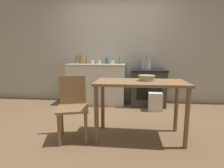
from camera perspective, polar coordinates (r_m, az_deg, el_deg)
ground_plane at (r=2.95m, az=-0.95°, el=-13.10°), size 14.00×14.00×0.00m
wall_back at (r=4.31m, az=1.64°, el=11.29°), size 8.00×0.07×2.55m
counter_cabinet at (r=4.12m, az=-5.07°, el=0.07°), size 1.33×0.56×0.93m
stove at (r=4.05m, az=11.60°, el=-1.07°), size 0.79×0.61×0.81m
work_table at (r=2.37m, az=9.13°, el=-2.09°), size 1.19×0.59×0.79m
chair at (r=2.45m, az=-12.69°, el=-6.67°), size 0.50×0.50×0.85m
flour_sack at (r=3.70m, az=13.91°, el=-5.68°), size 0.27×0.19×0.37m
stock_pot at (r=4.05m, az=10.97°, el=6.52°), size 0.23×0.23×0.28m
mixing_bowl_large at (r=2.40m, az=11.25°, el=2.06°), size 0.23×0.23×0.07m
bottle_far_left at (r=4.20m, az=-10.03°, el=7.84°), size 0.07×0.07×0.25m
bottle_left at (r=4.14m, az=-1.74°, el=7.48°), size 0.07×0.07×0.16m
bottle_mid_left at (r=4.14m, az=-8.32°, el=7.51°), size 0.06×0.06×0.19m
bottle_center_left at (r=4.39m, az=-11.42°, el=7.61°), size 0.07×0.07×0.20m
bottle_center at (r=4.08m, az=2.44°, el=7.61°), size 0.07×0.07×0.19m
cup_center_right at (r=4.00m, az=-4.34°, el=7.16°), size 0.09×0.09×0.09m
cup_mid_right at (r=3.97m, az=0.09°, el=7.04°), size 0.08×0.08×0.08m
cup_right at (r=4.00m, az=-6.51°, el=7.11°), size 0.08×0.08×0.09m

